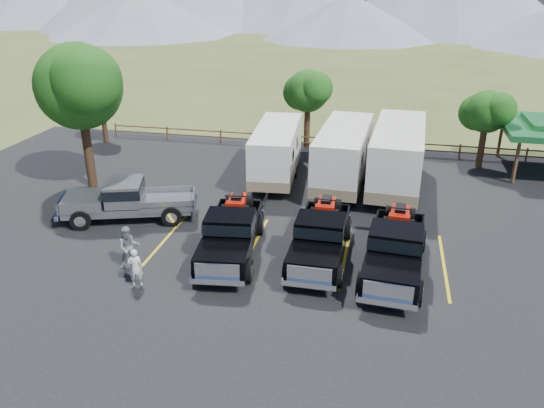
% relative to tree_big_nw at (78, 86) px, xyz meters
% --- Properties ---
extents(ground, '(320.00, 320.00, 0.00)m').
position_rel_tree_big_nw_xyz_m(ground, '(12.55, -9.03, -5.60)').
color(ground, '#404E21').
rests_on(ground, ground).
extents(asphalt_lot, '(44.00, 34.00, 0.04)m').
position_rel_tree_big_nw_xyz_m(asphalt_lot, '(12.55, -6.03, -5.58)').
color(asphalt_lot, black).
rests_on(asphalt_lot, ground).
extents(stall_lines, '(12.12, 5.50, 0.01)m').
position_rel_tree_big_nw_xyz_m(stall_lines, '(12.55, -5.03, -5.55)').
color(stall_lines, gold).
rests_on(stall_lines, asphalt_lot).
extents(tree_big_nw, '(5.54, 5.18, 7.84)m').
position_rel_tree_big_nw_xyz_m(tree_big_nw, '(0.00, 0.00, 0.00)').
color(tree_big_nw, black).
rests_on(tree_big_nw, ground).
extents(tree_ne_a, '(3.11, 2.92, 4.76)m').
position_rel_tree_big_nw_xyz_m(tree_ne_a, '(21.52, 7.99, -2.11)').
color(tree_ne_a, black).
rests_on(tree_ne_a, ground).
extents(tree_north, '(3.46, 3.24, 5.25)m').
position_rel_tree_big_nw_xyz_m(tree_north, '(10.52, 9.99, -1.76)').
color(tree_north, black).
rests_on(tree_north, ground).
extents(tree_nw_small, '(2.59, 2.43, 3.85)m').
position_rel_tree_big_nw_xyz_m(tree_nw_small, '(-3.48, 7.99, -2.81)').
color(tree_nw_small, black).
rests_on(tree_nw_small, ground).
extents(rail_fence, '(36.12, 0.12, 1.00)m').
position_rel_tree_big_nw_xyz_m(rail_fence, '(14.55, 9.47, -4.99)').
color(rail_fence, brown).
rests_on(rail_fence, ground).
extents(rig_left, '(2.85, 6.59, 2.13)m').
position_rel_tree_big_nw_xyz_m(rig_left, '(9.81, -5.81, -4.53)').
color(rig_left, black).
rests_on(rig_left, asphalt_lot).
extents(rig_center, '(2.24, 6.32, 2.11)m').
position_rel_tree_big_nw_xyz_m(rig_center, '(13.50, -5.32, -4.54)').
color(rig_center, black).
rests_on(rig_center, asphalt_lot).
extents(rig_right, '(2.66, 6.67, 2.18)m').
position_rel_tree_big_nw_xyz_m(rig_right, '(16.52, -5.81, -4.50)').
color(rig_right, black).
rests_on(rig_right, asphalt_lot).
extents(trailer_left, '(2.82, 8.77, 3.04)m').
position_rel_tree_big_nw_xyz_m(trailer_left, '(9.80, 3.41, -3.97)').
color(trailer_left, silver).
rests_on(trailer_left, asphalt_lot).
extents(trailer_center, '(2.79, 9.43, 3.27)m').
position_rel_tree_big_nw_xyz_m(trailer_center, '(13.61, 3.22, -3.84)').
color(trailer_center, silver).
rests_on(trailer_center, asphalt_lot).
extents(trailer_right, '(3.02, 10.00, 3.47)m').
position_rel_tree_big_nw_xyz_m(trailer_right, '(16.51, 3.23, -3.74)').
color(trailer_right, silver).
rests_on(trailer_right, asphalt_lot).
extents(pickup_silver, '(6.77, 3.96, 1.94)m').
position_rel_tree_big_nw_xyz_m(pickup_silver, '(4.06, -3.54, -4.55)').
color(pickup_silver, slate).
rests_on(pickup_silver, asphalt_lot).
extents(person_a, '(0.66, 0.54, 1.55)m').
position_rel_tree_big_nw_xyz_m(person_a, '(7.00, -9.04, -4.78)').
color(person_a, silver).
rests_on(person_a, asphalt_lot).
extents(person_b, '(1.09, 1.03, 1.77)m').
position_rel_tree_big_nw_xyz_m(person_b, '(6.14, -7.79, -4.67)').
color(person_b, slate).
rests_on(person_b, asphalt_lot).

